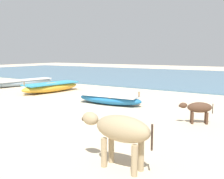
{
  "coord_description": "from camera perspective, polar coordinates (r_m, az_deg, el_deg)",
  "views": [
    {
      "loc": [
        6.73,
        -7.07,
        2.19
      ],
      "look_at": [
        0.77,
        2.43,
        0.6
      ],
      "focal_mm": 40.1,
      "sensor_mm": 36.0,
      "label": 1
    }
  ],
  "objects": [
    {
      "name": "ground",
      "position": [
        10.01,
        -11.24,
        -4.73
      ],
      "size": [
        80.0,
        80.0,
        0.0
      ],
      "primitive_type": "plane",
      "color": "beige"
    },
    {
      "name": "sea_water",
      "position": [
        25.26,
        16.54,
        2.86
      ],
      "size": [
        60.0,
        20.0,
        0.08
      ],
      "primitive_type": "cube",
      "color": "slate",
      "rests_on": "ground"
    },
    {
      "name": "fishing_boat_2",
      "position": [
        14.96,
        -13.68,
        0.56
      ],
      "size": [
        1.65,
        3.84,
        0.74
      ],
      "rotation": [
        0.0,
        0.0,
        4.56
      ],
      "color": "gold",
      "rests_on": "ground"
    },
    {
      "name": "fishing_boat_3",
      "position": [
        18.56,
        -19.58,
        1.55
      ],
      "size": [
        1.45,
        4.87,
        0.62
      ],
      "rotation": [
        0.0,
        0.0,
        4.59
      ],
      "color": "#8CA5B7",
      "rests_on": "ground"
    },
    {
      "name": "fishing_boat_4",
      "position": [
        11.01,
        -0.58,
        -2.09
      ],
      "size": [
        3.08,
        1.12,
        0.65
      ],
      "rotation": [
        0.0,
        0.0,
        0.07
      ],
      "color": "#1E669E",
      "rests_on": "ground"
    },
    {
      "name": "cow_adult_dun",
      "position": [
        4.82,
        1.76,
        -9.28
      ],
      "size": [
        1.63,
        0.51,
        1.05
      ],
      "rotation": [
        0.0,
        0.0,
        3.11
      ],
      "color": "tan",
      "rests_on": "ground"
    },
    {
      "name": "calf_far_dark",
      "position": [
        8.37,
        19.08,
        -4.05
      ],
      "size": [
        1.01,
        0.66,
        0.69
      ],
      "rotation": [
        0.0,
        0.0,
        3.6
      ],
      "color": "#4C3323",
      "rests_on": "ground"
    }
  ]
}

